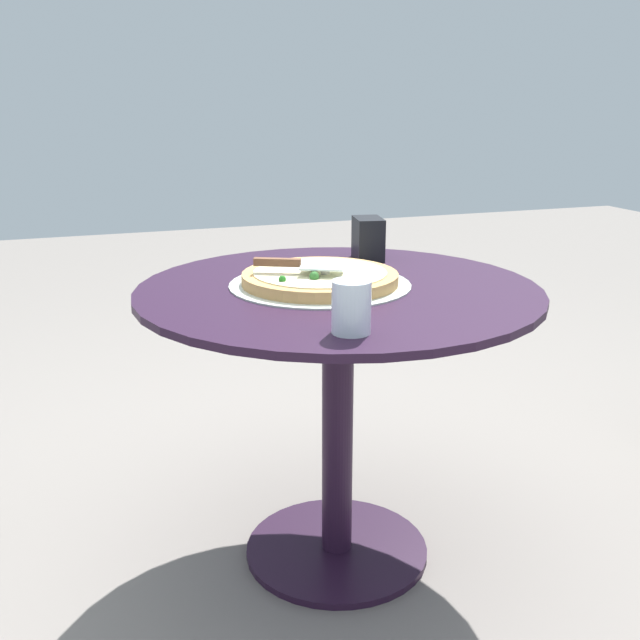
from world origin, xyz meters
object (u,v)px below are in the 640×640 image
(pizza_on_tray, at_px, (320,279))
(patio_table, at_px, (338,360))
(pizza_server, at_px, (298,264))
(drinking_cup, at_px, (351,307))
(napkin_dispenser, at_px, (368,239))

(pizza_on_tray, bearing_deg, patio_table, -127.50)
(pizza_on_tray, bearing_deg, pizza_server, 92.88)
(pizza_on_tray, xyz_separation_m, pizza_server, (-0.00, 0.05, 0.04))
(patio_table, relative_size, drinking_cup, 9.39)
(drinking_cup, height_order, napkin_dispenser, napkin_dispenser)
(patio_table, relative_size, pizza_on_tray, 2.21)
(napkin_dispenser, bearing_deg, drinking_cup, -15.02)
(pizza_server, height_order, drinking_cup, drinking_cup)
(pizza_server, distance_m, drinking_cup, 0.36)
(patio_table, xyz_separation_m, napkin_dispenser, (0.26, -0.18, 0.24))
(pizza_server, distance_m, napkin_dispenser, 0.36)
(pizza_server, bearing_deg, patio_table, -105.61)
(pizza_server, xyz_separation_m, drinking_cup, (-0.36, 0.01, -0.01))
(patio_table, distance_m, napkin_dispenser, 0.40)
(pizza_on_tray, distance_m, drinking_cup, 0.37)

